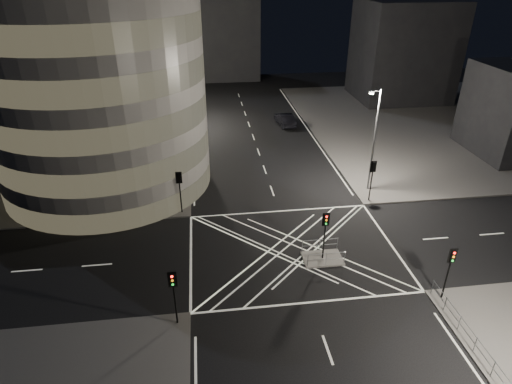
{
  "coord_description": "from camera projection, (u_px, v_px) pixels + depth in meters",
  "views": [
    {
      "loc": [
        -6.48,
        -27.0,
        20.05
      ],
      "look_at": [
        -2.35,
        4.43,
        3.0
      ],
      "focal_mm": 30.0,
      "sensor_mm": 36.0,
      "label": 1
    }
  ],
  "objects": [
    {
      "name": "ground",
      "position": [
        293.0,
        250.0,
        33.82
      ],
      "size": [
        120.0,
        120.0,
        0.0
      ],
      "primitive_type": "plane",
      "color": "black",
      "rests_on": "ground"
    },
    {
      "name": "sidewalk_far_left",
      "position": [
        24.0,
        142.0,
        54.03
      ],
      "size": [
        42.0,
        42.0,
        0.15
      ],
      "primitive_type": "cube",
      "color": "#54514F",
      "rests_on": "ground"
    },
    {
      "name": "sidewalk_far_right",
      "position": [
        454.0,
        122.0,
        60.68
      ],
      "size": [
        42.0,
        42.0,
        0.15
      ],
      "primitive_type": "cube",
      "color": "#54514F",
      "rests_on": "ground"
    },
    {
      "name": "central_island",
      "position": [
        322.0,
        258.0,
        32.7
      ],
      "size": [
        3.0,
        2.0,
        0.15
      ],
      "primitive_type": "cube",
      "color": "slate",
      "rests_on": "ground"
    },
    {
      "name": "office_tower_curved",
      "position": [
        51.0,
        48.0,
        41.8
      ],
      "size": [
        30.0,
        29.0,
        27.2
      ],
      "color": "gray",
      "rests_on": "sidewalk_far_left"
    },
    {
      "name": "office_block_rear",
      "position": [
        90.0,
        31.0,
        62.68
      ],
      "size": [
        24.0,
        16.0,
        22.0
      ],
      "primitive_type": "cube",
      "color": "gray",
      "rests_on": "sidewalk_far_left"
    },
    {
      "name": "building_right_far",
      "position": [
        403.0,
        51.0,
        68.1
      ],
      "size": [
        14.0,
        12.0,
        15.0
      ],
      "primitive_type": "cube",
      "color": "black",
      "rests_on": "sidewalk_far_right"
    },
    {
      "name": "building_far_end",
      "position": [
        210.0,
        30.0,
        79.74
      ],
      "size": [
        18.0,
        8.0,
        18.0
      ],
      "primitive_type": "cube",
      "color": "black",
      "rests_on": "ground"
    },
    {
      "name": "tree_a",
      "position": [
        159.0,
        156.0,
        38.21
      ],
      "size": [
        4.58,
        4.58,
        7.27
      ],
      "color": "black",
      "rests_on": "sidewalk_far_left"
    },
    {
      "name": "tree_b",
      "position": [
        163.0,
        128.0,
        43.22
      ],
      "size": [
        4.94,
        4.94,
        7.95
      ],
      "color": "black",
      "rests_on": "sidewalk_far_left"
    },
    {
      "name": "tree_c",
      "position": [
        166.0,
        115.0,
        48.69
      ],
      "size": [
        4.38,
        4.38,
        7.14
      ],
      "color": "black",
      "rests_on": "sidewalk_far_left"
    },
    {
      "name": "tree_d",
      "position": [
        169.0,
        97.0,
        53.78
      ],
      "size": [
        4.82,
        4.82,
        7.72
      ],
      "color": "black",
      "rests_on": "sidewalk_far_left"
    },
    {
      "name": "tree_e",
      "position": [
        171.0,
        91.0,
        59.36
      ],
      "size": [
        4.33,
        4.33,
        6.72
      ],
      "color": "black",
      "rests_on": "sidewalk_far_left"
    },
    {
      "name": "traffic_signal_fl",
      "position": [
        179.0,
        185.0,
        37.36
      ],
      "size": [
        0.55,
        0.22,
        4.0
      ],
      "color": "black",
      "rests_on": "sidewalk_far_left"
    },
    {
      "name": "traffic_signal_nl",
      "position": [
        173.0,
        288.0,
        25.49
      ],
      "size": [
        0.55,
        0.22,
        4.0
      ],
      "color": "black",
      "rests_on": "sidewalk_near_left"
    },
    {
      "name": "traffic_signal_fr",
      "position": [
        372.0,
        173.0,
        39.38
      ],
      "size": [
        0.55,
        0.22,
        4.0
      ],
      "color": "black",
      "rests_on": "sidewalk_far_right"
    },
    {
      "name": "traffic_signal_nr",
      "position": [
        450.0,
        264.0,
        27.51
      ],
      "size": [
        0.55,
        0.22,
        4.0
      ],
      "color": "black",
      "rests_on": "sidewalk_near_right"
    },
    {
      "name": "traffic_signal_island",
      "position": [
        325.0,
        227.0,
        31.36
      ],
      "size": [
        0.55,
        0.22,
        4.0
      ],
      "color": "black",
      "rests_on": "central_island"
    },
    {
      "name": "street_lamp_left_near",
      "position": [
        172.0,
        136.0,
        40.59
      ],
      "size": [
        1.25,
        0.25,
        10.0
      ],
      "color": "slate",
      "rests_on": "sidewalk_far_left"
    },
    {
      "name": "street_lamp_left_far",
      "position": [
        178.0,
        87.0,
        56.31
      ],
      "size": [
        1.25,
        0.25,
        10.0
      ],
      "color": "slate",
      "rests_on": "sidewalk_far_left"
    },
    {
      "name": "street_lamp_right_far",
      "position": [
        374.0,
        138.0,
        40.13
      ],
      "size": [
        1.25,
        0.25,
        10.0
      ],
      "color": "slate",
      "rests_on": "sidewalk_far_right"
    },
    {
      "name": "railing_near_right",
      "position": [
        484.0,
        356.0,
        23.83
      ],
      "size": [
        0.06,
        11.7,
        1.1
      ],
      "primitive_type": "cube",
      "color": "slate",
      "rests_on": "sidewalk_near_right"
    },
    {
      "name": "railing_island_south",
      "position": [
        326.0,
        259.0,
        31.62
      ],
      "size": [
        2.8,
        0.06,
        1.1
      ],
      "primitive_type": "cube",
      "color": "slate",
      "rests_on": "central_island"
    },
    {
      "name": "railing_island_north",
      "position": [
        320.0,
        245.0,
        33.19
      ],
      "size": [
        2.8,
        0.06,
        1.1
      ],
      "primitive_type": "cube",
      "color": "slate",
      "rests_on": "central_island"
    },
    {
      "name": "sedan",
      "position": [
        285.0,
        119.0,
        59.35
      ],
      "size": [
        2.3,
        5.25,
        1.68
      ],
      "primitive_type": "imported",
      "rotation": [
        0.0,
        0.0,
        3.25
      ],
      "color": "black",
      "rests_on": "ground"
    }
  ]
}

